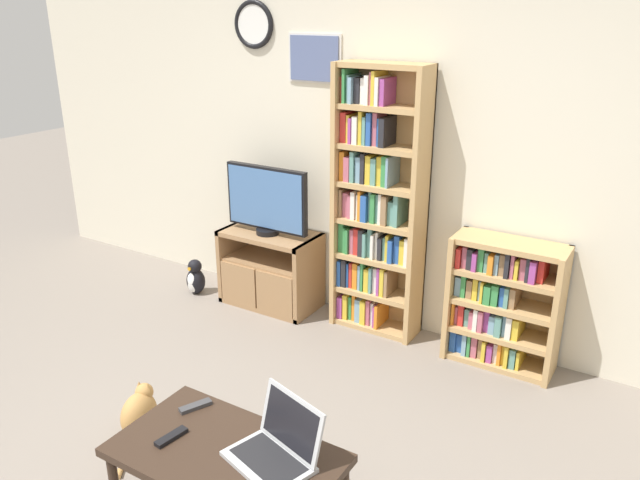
{
  "coord_description": "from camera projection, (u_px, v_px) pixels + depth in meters",
  "views": [
    {
      "loc": [
        1.81,
        -1.75,
        2.25
      ],
      "look_at": [
        0.01,
        1.18,
        0.96
      ],
      "focal_mm": 35.0,
      "sensor_mm": 36.0,
      "label": 1
    }
  ],
  "objects": [
    {
      "name": "wall_back",
      "position": [
        392.0,
        151.0,
        4.36
      ],
      "size": [
        7.07,
        0.09,
        2.6
      ],
      "color": "beige",
      "rests_on": "ground_plane"
    },
    {
      "name": "tv_stand",
      "position": [
        270.0,
        269.0,
        4.93
      ],
      "size": [
        0.76,
        0.41,
        0.61
      ],
      "color": "#9E754C",
      "rests_on": "ground_plane"
    },
    {
      "name": "television",
      "position": [
        267.0,
        200.0,
        4.72
      ],
      "size": [
        0.7,
        0.18,
        0.53
      ],
      "color": "black",
      "rests_on": "tv_stand"
    },
    {
      "name": "bookshelf_tall",
      "position": [
        376.0,
        207.0,
        4.38
      ],
      "size": [
        0.64,
        0.26,
        1.92
      ],
      "color": "tan",
      "rests_on": "ground_plane"
    },
    {
      "name": "bookshelf_short",
      "position": [
        499.0,
        303.0,
        4.09
      ],
      "size": [
        0.71,
        0.3,
        0.87
      ],
      "color": "tan",
      "rests_on": "ground_plane"
    },
    {
      "name": "coffee_table",
      "position": [
        226.0,
        459.0,
        2.76
      ],
      "size": [
        1.01,
        0.58,
        0.41
      ],
      "color": "#332319",
      "rests_on": "ground_plane"
    },
    {
      "name": "laptop",
      "position": [
        278.0,
        445.0,
        2.69
      ],
      "size": [
        0.44,
        0.39,
        0.27
      ],
      "rotation": [
        0.0,
        0.0,
        -0.29
      ],
      "color": "#B7BABC",
      "rests_on": "coffee_table"
    },
    {
      "name": "remote_near_laptop",
      "position": [
        171.0,
        437.0,
        2.83
      ],
      "size": [
        0.07,
        0.16,
        0.02
      ],
      "rotation": [
        0.0,
        0.0,
        6.14
      ],
      "color": "black",
      "rests_on": "coffee_table"
    },
    {
      "name": "remote_far_from_laptop",
      "position": [
        196.0,
        406.0,
        3.04
      ],
      "size": [
        0.11,
        0.16,
        0.02
      ],
      "rotation": [
        0.0,
        0.0,
        2.71
      ],
      "color": "#38383A",
      "rests_on": "coffee_table"
    },
    {
      "name": "cat",
      "position": [
        140.0,
        413.0,
        3.46
      ],
      "size": [
        0.29,
        0.47,
        0.3
      ],
      "rotation": [
        0.0,
        0.0,
        0.22
      ],
      "color": "#B78447",
      "rests_on": "ground_plane"
    },
    {
      "name": "penguin_figurine",
      "position": [
        195.0,
        278.0,
        5.17
      ],
      "size": [
        0.16,
        0.15,
        0.3
      ],
      "color": "black",
      "rests_on": "ground_plane"
    }
  ]
}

